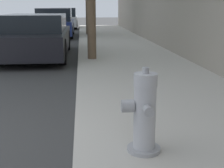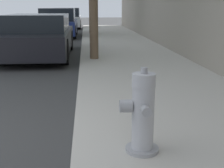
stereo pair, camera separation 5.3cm
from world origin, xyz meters
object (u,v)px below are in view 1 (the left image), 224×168
parked_car_mid (55,23)px  fire_hydrant (144,114)px  parked_car_near (37,36)px  parked_car_far (64,18)px

parked_car_mid → fire_hydrant: bearing=-82.1°
parked_car_near → parked_car_mid: parked_car_mid is taller
fire_hydrant → parked_car_mid: parked_car_mid is taller
parked_car_mid → parked_car_far: (0.09, 6.27, -0.00)m
parked_car_near → parked_car_far: parked_car_far is taller
parked_car_mid → parked_car_far: bearing=89.2°
fire_hydrant → parked_car_near: 6.87m
parked_car_far → parked_car_near: bearing=-90.6°
parked_car_near → parked_car_far: bearing=89.4°
parked_car_near → fire_hydrant: bearing=-74.5°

